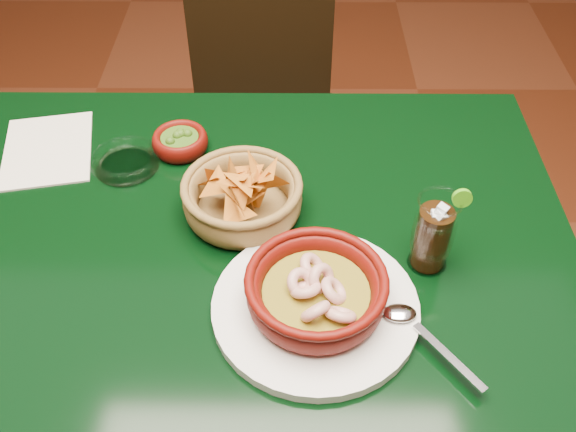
{
  "coord_description": "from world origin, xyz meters",
  "views": [
    {
      "loc": [
        0.14,
        -0.71,
        1.49
      ],
      "look_at": [
        0.14,
        -0.02,
        0.81
      ],
      "focal_mm": 40.0,
      "sensor_mm": 36.0,
      "label": 1
    }
  ],
  "objects_px": {
    "shrimp_plate": "(316,295)",
    "chip_basket": "(242,196)",
    "cola_drink": "(433,234)",
    "dining_table": "(207,273)",
    "dining_chair": "(264,115)"
  },
  "relations": [
    {
      "from": "dining_table",
      "to": "dining_chair",
      "type": "xyz_separation_m",
      "value": [
        0.07,
        0.7,
        -0.17
      ]
    },
    {
      "from": "dining_table",
      "to": "chip_basket",
      "type": "bearing_deg",
      "value": 36.31
    },
    {
      "from": "chip_basket",
      "to": "cola_drink",
      "type": "relative_size",
      "value": 1.52
    },
    {
      "from": "dining_table",
      "to": "dining_chair",
      "type": "height_order",
      "value": "dining_chair"
    },
    {
      "from": "dining_table",
      "to": "shrimp_plate",
      "type": "height_order",
      "value": "shrimp_plate"
    },
    {
      "from": "dining_table",
      "to": "shrimp_plate",
      "type": "relative_size",
      "value": 3.3
    },
    {
      "from": "cola_drink",
      "to": "shrimp_plate",
      "type": "bearing_deg",
      "value": -151.78
    },
    {
      "from": "dining_table",
      "to": "shrimp_plate",
      "type": "distance_m",
      "value": 0.27
    },
    {
      "from": "dining_chair",
      "to": "chip_basket",
      "type": "height_order",
      "value": "chip_basket"
    },
    {
      "from": "dining_table",
      "to": "cola_drink",
      "type": "distance_m",
      "value": 0.39
    },
    {
      "from": "dining_table",
      "to": "cola_drink",
      "type": "xyz_separation_m",
      "value": [
        0.35,
        -0.06,
        0.16
      ]
    },
    {
      "from": "shrimp_plate",
      "to": "chip_basket",
      "type": "relative_size",
      "value": 1.59
    },
    {
      "from": "dining_table",
      "to": "chip_basket",
      "type": "xyz_separation_m",
      "value": [
        0.07,
        0.05,
        0.14
      ]
    },
    {
      "from": "dining_chair",
      "to": "cola_drink",
      "type": "xyz_separation_m",
      "value": [
        0.28,
        -0.76,
        0.34
      ]
    },
    {
      "from": "chip_basket",
      "to": "cola_drink",
      "type": "distance_m",
      "value": 0.31
    }
  ]
}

